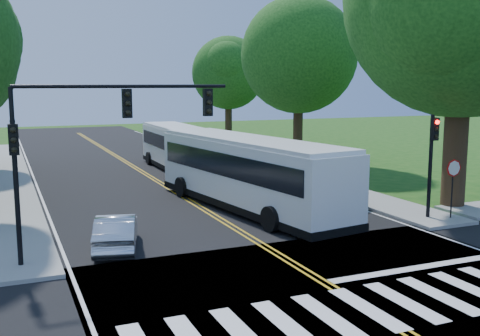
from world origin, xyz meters
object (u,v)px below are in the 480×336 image
signal_nw (91,129)px  bus_lead (248,172)px  hatchback (116,232)px  suv (323,192)px  dark_sedan (268,178)px  bus_follow (180,148)px  signal_ne (432,152)px

signal_nw → bus_lead: (7.78, 5.06, -2.60)m
signal_nw → hatchback: size_ratio=1.83×
suv → dark_sedan: bearing=-90.7°
bus_lead → hatchback: bearing=22.4°
signal_nw → bus_lead: size_ratio=0.54×
bus_follow → suv: 13.29m
bus_lead → hatchback: 8.13m
hatchback → dark_sedan: hatchback is taller
signal_ne → suv: bearing=117.9°
signal_ne → hatchback: signal_ne is taller
signal_nw → dark_sedan: (10.77, 9.10, -3.73)m
bus_lead → dark_sedan: (2.99, 4.04, -1.13)m
hatchback → suv: (10.74, 3.71, -0.06)m
suv → bus_follow: bearing=-87.0°
bus_follow → bus_lead: bearing=88.0°
signal_ne → suv: signal_ne is taller
bus_follow → suv: size_ratio=2.76×
signal_ne → bus_lead: bearing=141.2°
hatchback → dark_sedan: (9.91, 8.15, -0.01)m
hatchback → signal_nw: bearing=62.1°
signal_ne → suv: (-2.46, 4.65, -2.37)m
hatchback → bus_lead: bearing=-135.1°
bus_follow → dark_sedan: bearing=106.6°
hatchback → dark_sedan: size_ratio=0.89×
bus_lead → bus_follow: size_ratio=1.14×
dark_sedan → bus_lead: bearing=54.6°
hatchback → suv: 11.36m
suv → dark_sedan: 4.52m
hatchback → dark_sedan: bearing=-126.3°
signal_ne → dark_sedan: size_ratio=1.00×
signal_nw → dark_sedan: 14.59m
signal_ne → signal_nw: bearing=-180.0°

